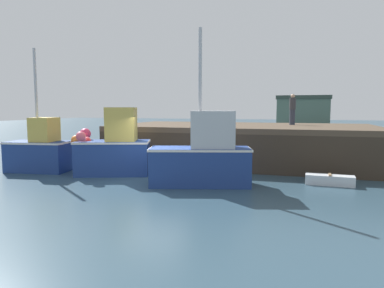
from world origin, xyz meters
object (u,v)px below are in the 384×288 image
object	(u,v)px
fishing_boat_near_left	(40,151)
fishing_boat_near_right	(113,149)
dockworker	(292,109)
mooring_buoy_foreground	(25,164)
fishing_boat_mid	(203,156)
rowboat	(330,180)

from	to	relation	value
fishing_boat_near_left	fishing_boat_near_right	xyz separation A→B (m)	(3.58, 0.33, 0.17)
fishing_boat_near_left	dockworker	bearing A→B (deg)	30.94
mooring_buoy_foreground	fishing_boat_near_left	bearing A→B (deg)	17.19
fishing_boat_near_left	mooring_buoy_foreground	distance (m)	0.93
dockworker	fishing_boat_near_left	bearing A→B (deg)	-149.06
fishing_boat_mid	dockworker	xyz separation A→B (m)	(3.05, 7.15, 1.71)
fishing_boat_near_right	fishing_boat_mid	size ratio (longest dim) A/B	0.60
fishing_boat_near_left	fishing_boat_near_right	distance (m)	3.59
fishing_boat_near_left	fishing_boat_near_right	bearing A→B (deg)	5.28
fishing_boat_near_left	mooring_buoy_foreground	size ratio (longest dim) A/B	6.94
fishing_boat_near_left	rowboat	world-z (taller)	fishing_boat_near_left
fishing_boat_near_right	dockworker	bearing A→B (deg)	40.25
fishing_boat_near_left	dockworker	size ratio (longest dim) A/B	3.34
fishing_boat_near_right	fishing_boat_mid	xyz separation A→B (m)	(4.28, -0.94, -0.02)
fishing_boat_mid	mooring_buoy_foreground	size ratio (longest dim) A/B	7.24
fishing_boat_near_left	mooring_buoy_foreground	world-z (taller)	fishing_boat_near_left
fishing_boat_near_right	fishing_boat_mid	bearing A→B (deg)	-12.37
fishing_boat_near_right	mooring_buoy_foreground	bearing A→B (deg)	-172.76
fishing_boat_near_left	fishing_boat_mid	distance (m)	7.88
dockworker	mooring_buoy_foreground	size ratio (longest dim) A/B	2.08
fishing_boat_mid	rowboat	world-z (taller)	fishing_boat_mid
fishing_boat_mid	fishing_boat_near_left	bearing A→B (deg)	175.57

